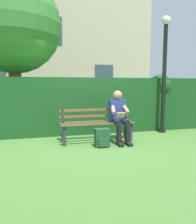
{
  "coord_description": "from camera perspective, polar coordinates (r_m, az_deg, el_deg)",
  "views": [
    {
      "loc": [
        1.24,
        4.82,
        1.33
      ],
      "look_at": [
        0.0,
        0.1,
        0.72
      ],
      "focal_mm": 34.76,
      "sensor_mm": 36.0,
      "label": 1
    }
  ],
  "objects": [
    {
      "name": "ground",
      "position": [
        5.15,
        -0.28,
        -7.83
      ],
      "size": [
        60.0,
        60.0,
        0.0
      ],
      "primitive_type": "plane",
      "color": "#477533"
    },
    {
      "name": "park_bench",
      "position": [
        5.12,
        -0.47,
        -3.01
      ],
      "size": [
        1.7,
        0.5,
        0.86
      ],
      "color": "#2D3338",
      "rests_on": "ground"
    },
    {
      "name": "person_seated",
      "position": [
        5.07,
        5.51,
        -0.71
      ],
      "size": [
        0.44,
        0.73,
        1.2
      ],
      "color": "navy",
      "rests_on": "ground"
    },
    {
      "name": "hedge_backdrop",
      "position": [
        6.18,
        0.14,
        2.2
      ],
      "size": [
        6.38,
        0.85,
        1.64
      ],
      "color": "#19471E",
      "rests_on": "ground"
    },
    {
      "name": "tree",
      "position": [
        7.31,
        -22.45,
        19.8
      ],
      "size": [
        2.95,
        2.81,
        4.47
      ],
      "color": "brown",
      "rests_on": "ground"
    },
    {
      "name": "building_facade",
      "position": [
        11.95,
        -12.34,
        15.18
      ],
      "size": [
        9.79,
        3.14,
        6.07
      ],
      "color": "#BCAD93",
      "rests_on": "ground"
    },
    {
      "name": "backpack",
      "position": [
        4.71,
        1.1,
        -6.83
      ],
      "size": [
        0.31,
        0.26,
        0.4
      ],
      "color": "#1E4728",
      "rests_on": "ground"
    },
    {
      "name": "lamp_post",
      "position": [
        6.31,
        17.07,
        10.91
      ],
      "size": [
        0.24,
        0.24,
        3.16
      ],
      "color": "black",
      "rests_on": "ground"
    }
  ]
}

